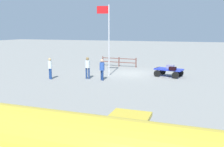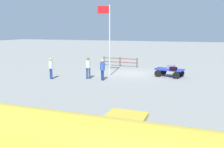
# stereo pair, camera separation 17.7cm
# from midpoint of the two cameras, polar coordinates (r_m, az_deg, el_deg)

# --- Properties ---
(ground_plane) EXTENTS (120.00, 120.00, 0.00)m
(ground_plane) POSITION_cam_midpoint_polar(r_m,az_deg,el_deg) (21.70, 4.58, 0.02)
(ground_plane) COLOR gray
(luggage_cart) EXTENTS (2.37, 1.74, 0.64)m
(luggage_cart) POSITION_cam_midpoint_polar(r_m,az_deg,el_deg) (20.62, 13.23, 0.60)
(luggage_cart) COLOR blue
(luggage_cart) RESTS_ON ground
(suitcase_maroon) EXTENTS (0.59, 0.51, 0.26)m
(suitcase_maroon) POSITION_cam_midpoint_polar(r_m,az_deg,el_deg) (19.88, 14.11, 1.08)
(suitcase_maroon) COLOR black
(suitcase_maroon) RESTS_ON luggage_cart
(suitcase_grey) EXTENTS (0.66, 0.49, 0.30)m
(suitcase_grey) POSITION_cam_midpoint_polar(r_m,az_deg,el_deg) (20.77, 13.61, 1.54)
(suitcase_grey) COLOR gray
(suitcase_grey) RESTS_ON luggage_cart
(worker_lead) EXTENTS (0.52, 0.52, 1.60)m
(worker_lead) POSITION_cam_midpoint_polar(r_m,az_deg,el_deg) (18.58, -1.93, 1.32)
(worker_lead) COLOR navy
(worker_lead) RESTS_ON ground
(worker_trailing) EXTENTS (0.41, 0.41, 1.68)m
(worker_trailing) POSITION_cam_midpoint_polar(r_m,az_deg,el_deg) (19.22, -5.24, 1.73)
(worker_trailing) COLOR navy
(worker_trailing) RESTS_ON ground
(worker_supervisor) EXTENTS (0.42, 0.42, 1.64)m
(worker_supervisor) POSITION_cam_midpoint_polar(r_m,az_deg,el_deg) (19.62, -13.62, 1.48)
(worker_supervisor) COLOR navy
(worker_supervisor) RESTS_ON ground
(flagpole) EXTENTS (1.04, 0.25, 5.72)m
(flagpole) POSITION_cam_midpoint_polar(r_m,az_deg,el_deg) (20.35, -0.61, 9.08)
(flagpole) COLOR silver
(flagpole) RESTS_ON ground
(wooden_fence) EXTENTS (3.80, 0.39, 0.97)m
(wooden_fence) POSITION_cam_midpoint_polar(r_m,az_deg,el_deg) (25.69, 2.05, 2.88)
(wooden_fence) COLOR brown
(wooden_fence) RESTS_ON ground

